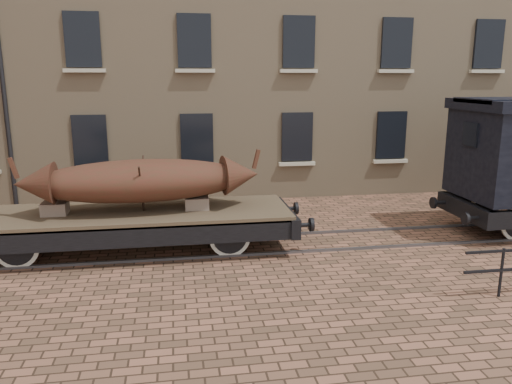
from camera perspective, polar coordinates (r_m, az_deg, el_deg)
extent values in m
plane|color=brown|center=(13.20, 5.44, -5.81)|extent=(90.00, 90.00, 0.00)
cube|color=tan|center=(23.11, 6.89, 19.75)|extent=(40.00, 10.00, 14.00)
cube|color=black|center=(17.39, -18.42, 5.58)|extent=(1.10, 0.12, 1.70)
cube|color=beige|center=(17.47, -18.23, 2.47)|extent=(1.30, 0.18, 0.12)
cube|color=black|center=(17.18, -6.77, 6.07)|extent=(1.10, 0.12, 1.70)
cube|color=beige|center=(17.26, -6.68, 2.92)|extent=(1.30, 0.18, 0.12)
cube|color=black|center=(17.67, 4.71, 6.31)|extent=(1.10, 0.12, 1.70)
cube|color=beige|center=(17.75, 4.70, 3.24)|extent=(1.30, 0.18, 0.12)
cube|color=black|center=(18.82, 15.18, 6.31)|extent=(1.10, 0.12, 1.70)
cube|color=beige|center=(18.89, 15.08, 3.43)|extent=(1.30, 0.18, 0.12)
cube|color=black|center=(20.50, 24.18, 6.14)|extent=(1.10, 0.12, 1.70)
cube|color=beige|center=(20.57, 24.03, 3.50)|extent=(1.30, 0.18, 0.12)
cube|color=black|center=(17.31, -19.21, 16.14)|extent=(1.10, 0.12, 1.70)
cube|color=beige|center=(17.21, -19.00, 13.00)|extent=(1.30, 0.18, 0.12)
cube|color=black|center=(17.10, -7.07, 16.78)|extent=(1.10, 0.12, 1.70)
cube|color=beige|center=(17.00, -6.97, 13.60)|extent=(1.30, 0.18, 0.12)
cube|color=black|center=(17.59, 4.91, 16.72)|extent=(1.10, 0.12, 1.70)
cube|color=beige|center=(17.50, 4.89, 13.62)|extent=(1.30, 0.18, 0.12)
cube|color=black|center=(18.74, 15.77, 16.06)|extent=(1.10, 0.12, 1.70)
cube|color=beige|center=(18.65, 15.67, 13.16)|extent=(1.30, 0.18, 0.12)
cube|color=black|center=(20.43, 25.04, 15.07)|extent=(1.10, 0.12, 1.70)
cube|color=beige|center=(20.35, 24.87, 12.41)|extent=(1.30, 0.18, 0.12)
cube|color=#59595E|center=(12.53, 6.28, -6.71)|extent=(30.00, 0.08, 0.06)
cube|color=#59595E|center=(13.85, 4.70, -4.75)|extent=(30.00, 0.08, 0.06)
cylinder|color=black|center=(11.01, 26.23, -8.26)|extent=(0.06, 0.06, 1.00)
cube|color=#463E2C|center=(12.57, -14.43, -2.42)|extent=(7.88, 2.31, 0.13)
cube|color=black|center=(11.62, -14.82, -5.01)|extent=(7.88, 0.17, 0.47)
cube|color=black|center=(13.66, -13.99, -2.27)|extent=(7.88, 0.17, 0.47)
cube|color=black|center=(12.87, 3.38, -2.83)|extent=(0.23, 2.42, 0.47)
cylinder|color=black|center=(12.20, 5.54, -3.76)|extent=(0.37, 0.11, 0.11)
cylinder|color=black|center=(12.25, 6.35, -3.72)|extent=(0.08, 0.34, 0.34)
cylinder|color=black|center=(13.67, 3.87, -1.89)|extent=(0.37, 0.11, 0.11)
cylinder|color=black|center=(13.71, 4.60, -1.86)|extent=(0.08, 0.34, 0.34)
cylinder|color=black|center=(13.16, -24.88, -4.75)|extent=(0.11, 2.00, 0.11)
cylinder|color=silver|center=(12.50, -25.74, -5.73)|extent=(1.01, 0.07, 1.01)
cylinder|color=black|center=(12.50, -25.74, -5.73)|extent=(0.83, 0.11, 0.83)
cube|color=black|center=(12.31, -26.01, -4.80)|extent=(0.95, 0.08, 0.11)
cylinder|color=silver|center=(13.82, -24.10, -3.86)|extent=(1.01, 0.07, 1.01)
cylinder|color=black|center=(13.82, -24.10, -3.86)|extent=(0.83, 0.11, 0.83)
cube|color=black|center=(13.87, -24.07, -2.71)|extent=(0.95, 0.08, 0.11)
cylinder|color=black|center=(12.70, -3.37, -4.14)|extent=(0.11, 2.00, 0.11)
cylinder|color=silver|center=(12.02, -3.02, -5.13)|extent=(1.01, 0.07, 1.01)
cylinder|color=black|center=(12.02, -3.02, -5.13)|extent=(0.83, 0.11, 0.83)
cube|color=black|center=(11.82, -2.97, -4.16)|extent=(0.95, 0.08, 0.11)
cylinder|color=silver|center=(13.39, -3.69, -3.24)|extent=(1.01, 0.07, 1.01)
cylinder|color=black|center=(13.39, -3.69, -3.24)|extent=(0.83, 0.11, 0.83)
cube|color=black|center=(13.44, -3.76, -2.06)|extent=(0.95, 0.08, 0.11)
cube|color=black|center=(12.68, -14.33, -4.21)|extent=(4.20, 0.06, 0.06)
cube|color=#826C5D|center=(12.79, -22.00, -1.74)|extent=(0.58, 0.53, 0.29)
cube|color=#826C5D|center=(12.47, -6.78, -1.23)|extent=(0.58, 0.53, 0.29)
ellipsoid|color=#4E2219|center=(12.35, -12.89, 1.27)|extent=(5.24, 1.95, 1.03)
cone|color=#4E2219|center=(12.58, -24.04, 0.88)|extent=(0.95, 1.03, 0.97)
cube|color=#4E2219|center=(12.60, -25.98, 2.47)|extent=(0.21, 0.12, 0.49)
cone|color=#4E2219|center=(12.58, -1.74, 2.01)|extent=(0.95, 1.03, 0.97)
cube|color=#4E2219|center=(12.60, 0.02, 3.79)|extent=(0.21, 0.12, 0.49)
cylinder|color=#302118|center=(11.97, -12.97, 0.26)|extent=(0.04, 0.88, 1.26)
cylinder|color=#302118|center=(12.79, -12.75, 1.07)|extent=(0.04, 0.88, 1.26)
cube|color=black|center=(14.76, 22.69, -1.84)|extent=(0.23, 2.46, 0.46)
cylinder|color=black|center=(13.85, 22.82, -2.78)|extent=(0.08, 0.33, 0.33)
cylinder|color=black|center=(15.22, 19.60, -1.16)|extent=(0.08, 0.33, 0.33)
cylinder|color=black|center=(15.43, 26.18, -2.43)|extent=(0.10, 1.95, 0.10)
cylinder|color=silver|center=(16.00, 24.72, -1.77)|extent=(0.98, 0.07, 0.98)
cylinder|color=black|center=(16.00, 24.72, -1.77)|extent=(0.81, 0.10, 0.81)
cube|color=black|center=(14.40, 23.33, 6.08)|extent=(0.08, 0.62, 0.62)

